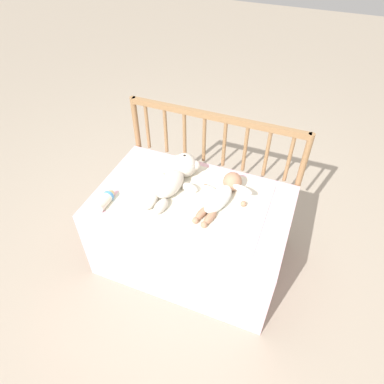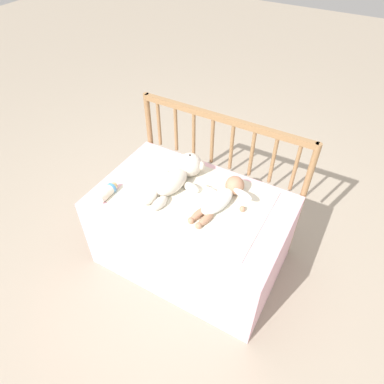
# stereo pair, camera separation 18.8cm
# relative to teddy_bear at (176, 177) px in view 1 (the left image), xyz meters

# --- Properties ---
(ground_plane) EXTENTS (12.00, 12.00, 0.00)m
(ground_plane) POSITION_rel_teddy_bear_xyz_m (0.13, -0.09, -0.60)
(ground_plane) COLOR tan
(crib_mattress) EXTENTS (1.10, 0.69, 0.54)m
(crib_mattress) POSITION_rel_teddy_bear_xyz_m (0.13, -0.09, -0.33)
(crib_mattress) COLOR #EDB7C6
(crib_mattress) RESTS_ON ground_plane
(crib_rail) EXTENTS (1.10, 0.04, 0.89)m
(crib_rail) POSITION_rel_teddy_bear_xyz_m (0.13, 0.28, 0.02)
(crib_rail) COLOR #997047
(crib_rail) RESTS_ON ground_plane
(blanket) EXTENTS (0.83, 0.55, 0.01)m
(blanket) POSITION_rel_teddy_bear_xyz_m (0.13, -0.06, -0.06)
(blanket) COLOR silver
(blanket) RESTS_ON crib_mattress
(teddy_bear) EXTENTS (0.30, 0.46, 0.15)m
(teddy_bear) POSITION_rel_teddy_bear_xyz_m (0.00, 0.00, 0.00)
(teddy_bear) COLOR silver
(teddy_bear) RESTS_ON crib_mattress
(baby) EXTENTS (0.31, 0.41, 0.11)m
(baby) POSITION_rel_teddy_bear_xyz_m (0.29, -0.03, -0.02)
(baby) COLOR white
(baby) RESTS_ON crib_mattress
(baby_bottle) EXTENTS (0.06, 0.15, 0.06)m
(baby_bottle) POSITION_rel_teddy_bear_xyz_m (-0.30, -0.29, -0.03)
(baby_bottle) COLOR #F4E5CC
(baby_bottle) RESTS_ON crib_mattress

